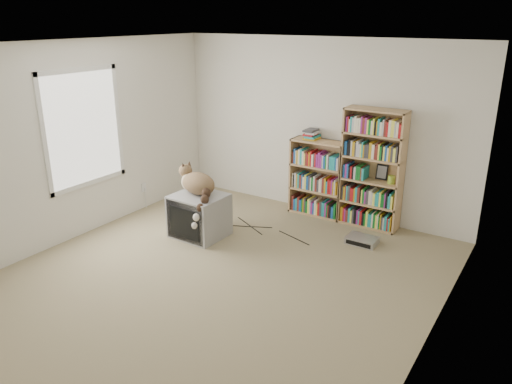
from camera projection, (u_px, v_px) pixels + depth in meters
The scene contains 16 objects.
floor at pixel (218, 279), 5.54m from camera, with size 4.50×5.00×0.01m, color gray.
wall_back at pixel (320, 128), 7.11m from camera, with size 4.50×0.02×2.50m, color silver.
wall_left at pixel (71, 143), 6.26m from camera, with size 0.02×5.00×2.50m, color silver.
wall_right at pixel (440, 217), 3.98m from camera, with size 0.02×5.00×2.50m, color silver.
ceiling at pixel (211, 45), 4.70m from camera, with size 4.50×5.00×0.02m, color white.
window at pixel (84, 128), 6.37m from camera, with size 0.02×1.22×1.52m, color white.
crt_tv at pixel (200, 215), 6.55m from camera, with size 0.67×0.61×0.57m.
cat at pixel (198, 188), 6.41m from camera, with size 0.74×0.69×0.62m.
bookcase_tall at pixel (372, 171), 6.71m from camera, with size 0.81×0.30×1.63m.
bookcase_short at pixel (318, 181), 7.21m from camera, with size 0.80×0.30×1.10m.
book_stack at pixel (311, 134), 7.05m from camera, with size 0.20×0.26×0.14m, color #B2171C.
green_mug at pixel (392, 179), 6.58m from camera, with size 0.10×0.10×0.11m, color #8DB333.
framed_print at pixel (382, 172), 6.73m from camera, with size 0.16×0.01×0.21m, color black.
dvd_player at pixel (362, 240), 6.39m from camera, with size 0.38×0.27×0.09m, color #B1B1B6.
wall_outlet at pixel (144, 188), 7.49m from camera, with size 0.01×0.08×0.13m, color silver.
floor_cables at pixel (275, 238), 6.56m from camera, with size 1.20×0.70×0.01m, color black, non-canonical shape.
Camera 1 is at (3.00, -3.89, 2.77)m, focal length 35.00 mm.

